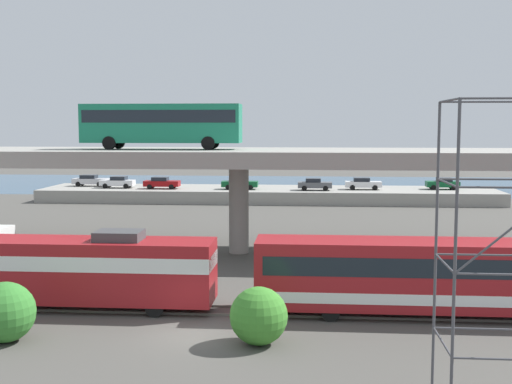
# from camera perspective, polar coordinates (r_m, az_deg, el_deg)

# --- Properties ---
(ground_plane) EXTENTS (260.00, 260.00, 0.00)m
(ground_plane) POSITION_cam_1_polar(r_m,az_deg,el_deg) (31.44, -5.46, -12.15)
(ground_plane) COLOR #4C4944
(rail_strip_near) EXTENTS (110.00, 0.12, 0.12)m
(rail_strip_near) POSITION_cam_1_polar(r_m,az_deg,el_deg) (34.46, -4.51, -10.43)
(rail_strip_near) COLOR #59544C
(rail_strip_near) RESTS_ON ground_plane
(rail_strip_far) EXTENTS (110.00, 0.12, 0.12)m
(rail_strip_far) POSITION_cam_1_polar(r_m,az_deg,el_deg) (35.94, -4.11, -9.74)
(rail_strip_far) COLOR #59544C
(rail_strip_far) RESTS_ON ground_plane
(train_locomotive) EXTENTS (16.06, 3.04, 4.18)m
(train_locomotive) POSITION_cam_1_polar(r_m,az_deg,el_deg) (36.72, -16.63, -6.21)
(train_locomotive) COLOR maroon
(train_locomotive) RESTS_ON ground_plane
(train_coach_lead) EXTENTS (21.73, 3.04, 3.86)m
(train_coach_lead) POSITION_cam_1_polar(r_m,az_deg,el_deg) (35.22, 18.06, -6.80)
(train_coach_lead) COLOR maroon
(train_coach_lead) RESTS_ON ground_plane
(highway_overpass) EXTENTS (96.00, 10.31, 7.84)m
(highway_overpass) POSITION_cam_1_polar(r_m,az_deg,el_deg) (49.79, -1.50, 2.83)
(highway_overpass) COLOR gray
(highway_overpass) RESTS_ON ground_plane
(transit_bus_on_overpass) EXTENTS (12.00, 2.68, 3.40)m
(transit_bus_on_overpass) POSITION_cam_1_polar(r_m,az_deg,el_deg) (50.80, -8.10, 5.98)
(transit_bus_on_overpass) COLOR #197A56
(transit_bus_on_overpass) RESTS_ON highway_overpass
(scaffolding_tower) EXTENTS (3.12, 3.12, 10.50)m
(scaffolding_tower) POSITION_cam_1_polar(r_m,az_deg,el_deg) (22.54, 19.75, -4.97)
(scaffolding_tower) COLOR #47474C
(scaffolding_tower) RESTS_ON ground_plane
(pier_parking_lot) EXTENTS (57.72, 10.40, 1.59)m
(pier_parking_lot) POSITION_cam_1_polar(r_m,az_deg,el_deg) (85.07, 1.04, -0.21)
(pier_parking_lot) COLOR gray
(pier_parking_lot) RESTS_ON ground_plane
(parked_car_0) EXTENTS (4.06, 1.96, 1.50)m
(parked_car_0) POSITION_cam_1_polar(r_m,az_deg,el_deg) (86.73, 15.77, 0.73)
(parked_car_0) COLOR #0C4C26
(parked_car_0) RESTS_ON pier_parking_lot
(parked_car_1) EXTENTS (4.50, 1.93, 1.50)m
(parked_car_1) POSITION_cam_1_polar(r_m,az_deg,el_deg) (85.22, -8.12, 0.80)
(parked_car_1) COLOR maroon
(parked_car_1) RESTS_ON pier_parking_lot
(parked_car_2) EXTENTS (4.54, 1.91, 1.50)m
(parked_car_2) POSITION_cam_1_polar(r_m,az_deg,el_deg) (83.67, -1.43, 0.77)
(parked_car_2) COLOR #0C4C26
(parked_car_2) RESTS_ON pier_parking_lot
(parked_car_3) EXTENTS (4.63, 1.92, 1.50)m
(parked_car_3) POSITION_cam_1_polar(r_m,az_deg,el_deg) (90.72, -14.06, 0.98)
(parked_car_3) COLOR #B7B7BC
(parked_car_3) RESTS_ON pier_parking_lot
(parked_car_4) EXTENTS (4.51, 1.91, 1.50)m
(parked_car_4) POSITION_cam_1_polar(r_m,az_deg,el_deg) (84.36, 9.18, 0.73)
(parked_car_4) COLOR silver
(parked_car_4) RESTS_ON pier_parking_lot
(parked_car_5) EXTENTS (4.34, 1.93, 1.50)m
(parked_car_5) POSITION_cam_1_polar(r_m,az_deg,el_deg) (87.29, -11.81, 0.85)
(parked_car_5) COLOR silver
(parked_car_5) RESTS_ON pier_parking_lot
(parked_car_6) EXTENTS (4.21, 1.92, 1.50)m
(parked_car_6) POSITION_cam_1_polar(r_m,az_deg,el_deg) (82.66, 5.06, 0.68)
(parked_car_6) COLOR #515459
(parked_car_6) RESTS_ON pier_parking_lot
(harbor_water) EXTENTS (140.00, 36.00, 0.01)m
(harbor_water) POSITION_cam_1_polar(r_m,az_deg,el_deg) (108.00, 1.81, 0.64)
(harbor_water) COLOR #2D5170
(harbor_water) RESTS_ON ground_plane
(shrub_left) EXTENTS (2.71, 2.71, 2.71)m
(shrub_left) POSITION_cam_1_polar(r_m,az_deg,el_deg) (32.04, -20.78, -9.64)
(shrub_left) COLOR #337B2D
(shrub_left) RESTS_ON ground_plane
(shrub_right) EXTENTS (2.58, 2.58, 2.58)m
(shrub_right) POSITION_cam_1_polar(r_m,az_deg,el_deg) (29.68, 0.24, -10.61)
(shrub_right) COLOR #3C842B
(shrub_right) RESTS_ON ground_plane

